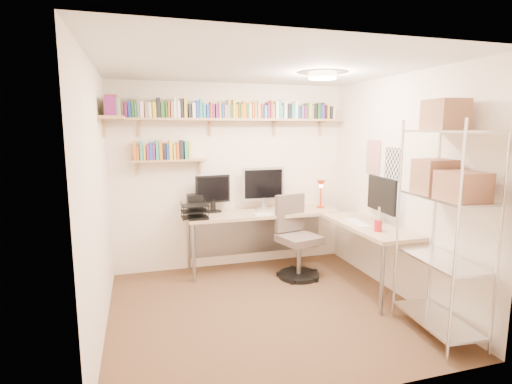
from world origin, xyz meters
TOP-DOWN VIEW (x-y plane):
  - ground at (0.00, 0.00)m, footprint 3.20×3.20m
  - room_shell at (0.00, 0.00)m, footprint 3.24×3.04m
  - wall_shelves at (-0.42, 1.30)m, footprint 3.12×1.09m
  - corner_desk at (0.50, 0.95)m, footprint 2.45×2.07m
  - office_chair at (0.68, 0.81)m, footprint 0.57×0.58m
  - wire_rack at (1.36, -0.96)m, footprint 0.49×0.89m

SIDE VIEW (x-z plane):
  - ground at x=0.00m, z-range 0.00..0.00m
  - office_chair at x=0.68m, z-range -0.08..0.97m
  - corner_desk at x=0.50m, z-range 0.10..1.48m
  - wire_rack at x=1.36m, z-range 0.37..2.53m
  - room_shell at x=0.00m, z-range 0.29..2.81m
  - wall_shelves at x=-0.42m, z-range 1.62..2.42m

